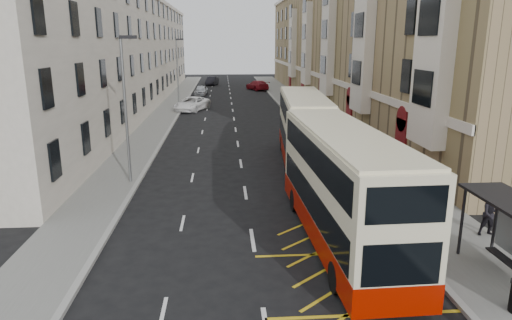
{
  "coord_description": "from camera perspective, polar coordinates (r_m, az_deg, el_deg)",
  "views": [
    {
      "loc": [
        -1.1,
        -13.1,
        7.84
      ],
      "look_at": [
        0.33,
        6.6,
        2.68
      ],
      "focal_mm": 32.0,
      "sensor_mm": 36.0,
      "label": 1
    }
  ],
  "objects": [
    {
      "name": "car_dark",
      "position": [
        85.36,
        -5.51,
        9.82
      ],
      "size": [
        2.49,
        4.91,
        1.55
      ],
      "primitive_type": "imported",
      "rotation": [
        0.0,
        0.0,
        -0.19
      ],
      "color": "black",
      "rests_on": "ground"
    },
    {
      "name": "kerb_right",
      "position": [
        44.37,
        5.15,
        4.49
      ],
      "size": [
        0.25,
        120.0,
        0.15
      ],
      "primitive_type": "cube",
      "color": "gray",
      "rests_on": "ground"
    },
    {
      "name": "pedestrian_far",
      "position": [
        21.25,
        18.9,
        -5.04
      ],
      "size": [
        1.04,
        0.83,
        1.65
      ],
      "primitive_type": "imported",
      "rotation": [
        0.0,
        0.0,
        2.62
      ],
      "color": "black",
      "rests_on": "pavement_right"
    },
    {
      "name": "terrace_left",
      "position": [
        59.9,
        -16.43,
        12.79
      ],
      "size": [
        9.18,
        79.0,
        13.25
      ],
      "color": "beige",
      "rests_on": "ground"
    },
    {
      "name": "car_silver",
      "position": [
        69.33,
        -6.89,
        8.64
      ],
      "size": [
        2.09,
        4.4,
        1.45
      ],
      "primitive_type": "imported",
      "rotation": [
        0.0,
        0.0,
        -0.09
      ],
      "color": "#B1B5B9",
      "rests_on": "ground"
    },
    {
      "name": "terrace_right",
      "position": [
        60.62,
        11.5,
        14.05
      ],
      "size": [
        10.75,
        79.0,
        15.25
      ],
      "color": "#8E7652",
      "rests_on": "ground"
    },
    {
      "name": "ground",
      "position": [
        15.31,
        0.58,
        -16.18
      ],
      "size": [
        200.0,
        200.0,
        0.0
      ],
      "primitive_type": "plane",
      "color": "black",
      "rests_on": "ground"
    },
    {
      "name": "pavement_right",
      "position": [
        44.73,
        7.69,
        4.5
      ],
      "size": [
        4.0,
        120.0,
        0.15
      ],
      "primitive_type": "cube",
      "color": "slate",
      "rests_on": "ground"
    },
    {
      "name": "street_lamp_far",
      "position": [
        55.44,
        -9.75,
        11.12
      ],
      "size": [
        0.93,
        0.18,
        8.0
      ],
      "color": "slate",
      "rests_on": "pavement_left"
    },
    {
      "name": "pavement_left",
      "position": [
        44.26,
        -12.42,
        4.19
      ],
      "size": [
        3.0,
        120.0,
        0.15
      ],
      "primitive_type": "cube",
      "color": "slate",
      "rests_on": "ground"
    },
    {
      "name": "white_van",
      "position": [
        53.81,
        -8.02,
        6.96
      ],
      "size": [
        4.48,
        6.23,
        1.58
      ],
      "primitive_type": "imported",
      "rotation": [
        0.0,
        0.0,
        -0.37
      ],
      "color": "white",
      "rests_on": "ground"
    },
    {
      "name": "car_red",
      "position": [
        76.2,
        0.18,
        9.33
      ],
      "size": [
        3.96,
        5.93,
        1.59
      ],
      "primitive_type": "imported",
      "rotation": [
        0.0,
        0.0,
        3.49
      ],
      "color": "maroon",
      "rests_on": "ground"
    },
    {
      "name": "road_markings",
      "position": [
        58.64,
        -3.05,
        6.94
      ],
      "size": [
        10.0,
        110.0,
        0.01
      ],
      "primitive_type": null,
      "color": "silver",
      "rests_on": "ground"
    },
    {
      "name": "kerb_left",
      "position": [
        44.07,
        -10.49,
        4.24
      ],
      "size": [
        0.25,
        120.0,
        0.15
      ],
      "primitive_type": "cube",
      "color": "gray",
      "rests_on": "ground"
    },
    {
      "name": "double_decker_rear",
      "position": [
        29.82,
        5.97,
        3.87
      ],
      "size": [
        3.51,
        11.55,
        4.54
      ],
      "rotation": [
        0.0,
        0.0,
        -0.08
      ],
      "color": "beige",
      "rests_on": "ground"
    },
    {
      "name": "guard_railing",
      "position": [
        21.4,
        16.26,
        -5.02
      ],
      "size": [
        0.06,
        6.56,
        1.01
      ],
      "color": "#B80810",
      "rests_on": "pavement_right"
    },
    {
      "name": "street_lamp_near",
      "position": [
        25.84,
        -15.95,
        6.95
      ],
      "size": [
        0.93,
        0.18,
        8.0
      ],
      "color": "slate",
      "rests_on": "pavement_left"
    },
    {
      "name": "double_decker_front",
      "position": [
        18.11,
        10.76,
        -3.34
      ],
      "size": [
        2.94,
        11.54,
        4.58
      ],
      "rotation": [
        0.0,
        0.0,
        0.03
      ],
      "color": "beige",
      "rests_on": "ground"
    },
    {
      "name": "pedestrian_mid",
      "position": [
        20.83,
        27.38,
        -6.06
      ],
      "size": [
        0.93,
        0.75,
        1.83
      ],
      "primitive_type": "imported",
      "rotation": [
        0.0,
        0.0,
        -0.06
      ],
      "color": "black",
      "rests_on": "pavement_right"
    }
  ]
}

